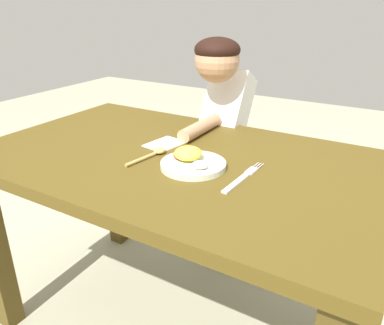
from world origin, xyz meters
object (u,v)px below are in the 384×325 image
(plate, at_px, (192,161))
(fork, at_px, (242,178))
(spoon, at_px, (153,154))
(person, at_px, (225,145))

(plate, distance_m, fork, 0.17)
(spoon, bearing_deg, fork, -83.18)
(plate, relative_size, fork, 0.85)
(plate, bearing_deg, spoon, 175.75)
(plate, height_order, fork, plate)
(spoon, xyz_separation_m, person, (0.02, 0.51, -0.13))
(fork, distance_m, spoon, 0.33)
(fork, bearing_deg, plate, 93.37)
(plate, xyz_separation_m, person, (-0.13, 0.52, -0.14))
(fork, bearing_deg, spoon, 91.13)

